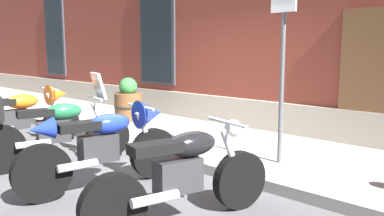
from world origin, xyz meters
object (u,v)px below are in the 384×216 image
motorcycle_blue_sport (108,142)px  parking_sign (283,44)px  motorcycle_orange_sport (22,115)px  motorcycle_black_naked (184,175)px  barrel_planter (129,102)px  motorcycle_green_touring (49,129)px

motorcycle_blue_sport → parking_sign: parking_sign is taller
motorcycle_orange_sport → parking_sign: (3.87, 1.82, 1.16)m
motorcycle_black_naked → barrel_planter: barrel_planter is taller
motorcycle_blue_sport → barrel_planter: bearing=139.4°
motorcycle_blue_sport → barrel_planter: barrel_planter is taller
barrel_planter → motorcycle_blue_sport: bearing=-40.6°
motorcycle_black_naked → parking_sign: bearing=94.9°
motorcycle_blue_sport → motorcycle_black_naked: (1.36, -0.07, -0.09)m
motorcycle_black_naked → motorcycle_green_touring: bearing=-179.6°
motorcycle_green_touring → motorcycle_orange_sport: bearing=171.6°
motorcycle_black_naked → parking_sign: 2.37m
motorcycle_orange_sport → parking_sign: 4.43m
barrel_planter → motorcycle_green_touring: bearing=-58.1°
motorcycle_blue_sport → motorcycle_black_naked: 1.36m
motorcycle_green_touring → motorcycle_black_naked: size_ratio=1.08×
motorcycle_green_touring → parking_sign: 3.43m
motorcycle_orange_sport → barrel_planter: size_ratio=2.37×
motorcycle_green_touring → barrel_planter: motorcycle_green_touring is taller
motorcycle_green_touring → motorcycle_blue_sport: (1.33, 0.09, 0.01)m
motorcycle_orange_sport → motorcycle_black_naked: bearing=-2.5°
motorcycle_orange_sport → motorcycle_green_touring: motorcycle_green_touring is taller
motorcycle_blue_sport → motorcycle_black_naked: bearing=-3.0°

